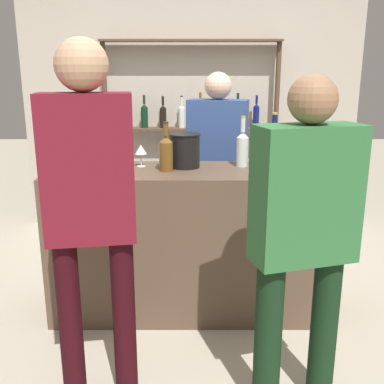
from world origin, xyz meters
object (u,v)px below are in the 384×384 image
object	(u,v)px
counter_bottle_3	(275,150)
customer_right	(305,228)
counter_bottle_0	(274,148)
counter_bottle_2	(244,148)
customer_left	(91,198)
ice_bucket	(186,151)
counter_bottle_1	(168,152)
server_behind_counter	(219,158)
wine_glass	(142,150)

from	to	relation	value
counter_bottle_3	customer_right	distance (m)	0.90
counter_bottle_0	counter_bottle_2	distance (m)	0.21
counter_bottle_3	customer_left	distance (m)	1.28
ice_bucket	counter_bottle_0	bearing A→B (deg)	6.13
ice_bucket	customer_right	bearing A→B (deg)	-61.50
counter_bottle_1	server_behind_counter	bearing A→B (deg)	63.87
counter_bottle_2	counter_bottle_3	distance (m)	0.25
counter_bottle_2	wine_glass	xyz separation A→B (m)	(-0.68, -0.01, -0.01)
counter_bottle_3	customer_right	size ratio (longest dim) A/B	0.23
counter_bottle_1	customer_left	bearing A→B (deg)	-109.66
customer_right	customer_left	bearing A→B (deg)	70.66
counter_bottle_1	counter_bottle_0	bearing A→B (deg)	13.80
customer_left	counter_bottle_0	bearing A→B (deg)	-53.69
counter_bottle_3	customer_right	xyz separation A→B (m)	(-0.00, -0.88, -0.21)
counter_bottle_2	wine_glass	distance (m)	0.68
customer_right	counter_bottle_1	bearing A→B (deg)	20.64
counter_bottle_0	counter_bottle_3	distance (m)	0.22
counter_bottle_2	server_behind_counter	world-z (taller)	server_behind_counter
counter_bottle_1	counter_bottle_2	bearing A→B (deg)	15.51
wine_glass	counter_bottle_2	bearing A→B (deg)	0.48
counter_bottle_0	wine_glass	world-z (taller)	counter_bottle_0
counter_bottle_2	customer_right	bearing A→B (deg)	-80.82
counter_bottle_1	server_behind_counter	size ratio (longest dim) A/B	0.20
customer_right	counter_bottle_3	bearing A→B (deg)	-16.02
wine_glass	ice_bucket	xyz separation A→B (m)	(0.29, -0.02, 0.00)
ice_bucket	customer_right	distance (m)	1.18
customer_right	ice_bucket	bearing A→B (deg)	12.75
wine_glass	ice_bucket	bearing A→B (deg)	-4.41
counter_bottle_3	server_behind_counter	xyz separation A→B (m)	(-0.31, 0.80, -0.21)
counter_bottle_0	counter_bottle_2	world-z (taller)	counter_bottle_2
server_behind_counter	customer_left	world-z (taller)	customer_left
wine_glass	customer_right	xyz separation A→B (m)	(0.85, -1.05, -0.17)
server_behind_counter	wine_glass	bearing A→B (deg)	-28.01
counter_bottle_3	customer_left	size ratio (longest dim) A/B	0.21
counter_bottle_1	wine_glass	distance (m)	0.22
counter_bottle_0	customer_right	size ratio (longest dim) A/B	0.19
ice_bucket	counter_bottle_1	bearing A→B (deg)	-136.38
counter_bottle_3	counter_bottle_2	bearing A→B (deg)	133.93
counter_bottle_1	ice_bucket	xyz separation A→B (m)	(0.12, 0.11, -0.01)
server_behind_counter	customer_right	world-z (taller)	customer_right
customer_left	counter_bottle_2	bearing A→B (deg)	-48.11
counter_bottle_2	customer_left	bearing A→B (deg)	-129.15
counter_bottle_2	customer_right	xyz separation A→B (m)	(0.17, -1.06, -0.19)
counter_bottle_0	wine_glass	size ratio (longest dim) A/B	2.08
counter_bottle_3	ice_bucket	distance (m)	0.58
counter_bottle_0	ice_bucket	size ratio (longest dim) A/B	1.38
counter_bottle_0	counter_bottle_3	bearing A→B (deg)	-99.57
counter_bottle_1	counter_bottle_2	size ratio (longest dim) A/B	0.94
customer_left	counter_bottle_1	bearing A→B (deg)	-28.61
counter_bottle_1	ice_bucket	world-z (taller)	counter_bottle_1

